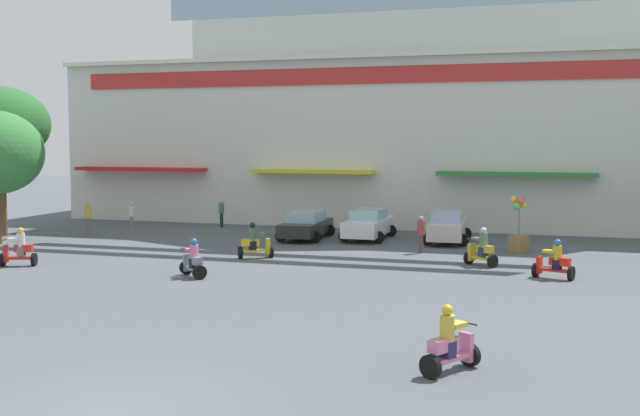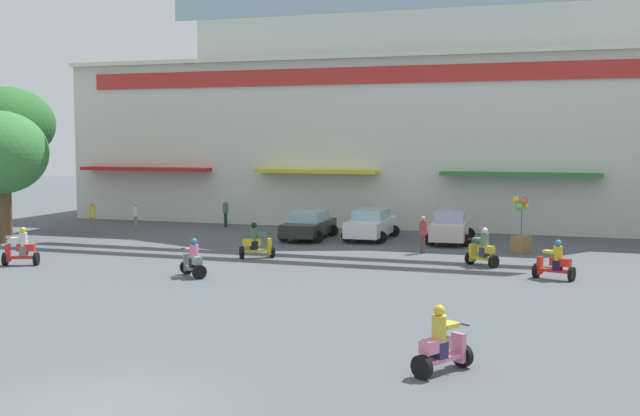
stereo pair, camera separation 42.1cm
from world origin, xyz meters
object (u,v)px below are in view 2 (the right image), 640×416
object	(u,v)px
scooter_rider_4	(555,263)
pedestrian_3	(136,215)
parked_car_2	(450,226)
plaza_tree_0	(6,124)
pedestrian_0	(93,215)
scooter_rider_8	(482,250)
pedestrian_1	(423,232)
scooter_rider_6	(193,261)
pedestrian_2	(226,211)
balloon_vendor_cart	(521,231)
parked_car_0	(309,225)
parked_car_1	(371,224)
plaza_tree_2	(0,153)
scooter_rider_0	(256,243)
scooter_rider_3	(21,249)
scooter_rider_7	(442,345)

from	to	relation	value
scooter_rider_4	pedestrian_3	world-z (taller)	pedestrian_3
parked_car_2	scooter_rider_4	distance (m)	10.15
plaza_tree_0	pedestrian_0	distance (m)	6.41
scooter_rider_8	pedestrian_1	world-z (taller)	pedestrian_1
parked_car_2	pedestrian_1	size ratio (longest dim) A/B	2.64
parked_car_2	scooter_rider_6	size ratio (longest dim) A/B	3.04
pedestrian_1	pedestrian_2	bearing A→B (deg)	152.44
scooter_rider_8	balloon_vendor_cart	world-z (taller)	balloon_vendor_cart
parked_car_0	parked_car_1	size ratio (longest dim) A/B	1.01
scooter_rider_6	pedestrian_0	size ratio (longest dim) A/B	0.83
parked_car_0	pedestrian_3	world-z (taller)	pedestrian_3
plaza_tree_2	scooter_rider_0	distance (m)	14.00
parked_car_2	scooter_rider_3	distance (m)	19.49
parked_car_1	parked_car_2	size ratio (longest dim) A/B	1.02
scooter_rider_8	balloon_vendor_cart	size ratio (longest dim) A/B	0.62
parked_car_1	pedestrian_3	distance (m)	12.94
pedestrian_0	scooter_rider_6	bearing A→B (deg)	-41.96
scooter_rider_4	pedestrian_3	xyz separation A→B (m)	(-21.97, 7.87, 0.34)
scooter_rider_4	plaza_tree_2	bearing A→B (deg)	175.83
pedestrian_2	pedestrian_3	bearing A→B (deg)	-135.47
plaza_tree_2	pedestrian_2	distance (m)	12.57
scooter_rider_0	scooter_rider_4	world-z (taller)	scooter_rider_0
plaza_tree_2	scooter_rider_8	distance (m)	23.13
plaza_tree_2	parked_car_2	size ratio (longest dim) A/B	1.46
scooter_rider_6	pedestrian_2	world-z (taller)	pedestrian_2
parked_car_2	pedestrian_1	distance (m)	3.92
plaza_tree_2	balloon_vendor_cart	bearing A→B (deg)	10.82
parked_car_1	scooter_rider_6	bearing A→B (deg)	-106.15
scooter_rider_7	scooter_rider_8	xyz separation A→B (m)	(-0.79, 14.64, 0.03)
plaza_tree_2	scooter_rider_8	world-z (taller)	plaza_tree_2
plaza_tree_0	scooter_rider_7	bearing A→B (deg)	-33.86
parked_car_2	pedestrian_3	distance (m)	16.89
plaza_tree_2	pedestrian_3	bearing A→B (deg)	58.57
parked_car_2	scooter_rider_4	size ratio (longest dim) A/B	2.84
scooter_rider_6	parked_car_1	bearing A→B (deg)	73.85
parked_car_0	parked_car_1	xyz separation A→B (m)	(3.03, 0.83, 0.05)
scooter_rider_0	scooter_rider_4	bearing A→B (deg)	-6.27
parked_car_0	scooter_rider_6	xyz separation A→B (m)	(-0.54, -11.50, -0.14)
scooter_rider_6	pedestrian_2	size ratio (longest dim) A/B	0.91
scooter_rider_7	parked_car_2	bearing A→B (deg)	98.22
parked_car_2	scooter_rider_6	bearing A→B (deg)	-121.47
pedestrian_1	scooter_rider_0	bearing A→B (deg)	-151.09
scooter_rider_4	scooter_rider_6	distance (m)	13.11
parked_car_0	plaza_tree_0	bearing A→B (deg)	-167.65
scooter_rider_8	pedestrian_1	xyz separation A→B (m)	(-2.90, 2.79, 0.29)
plaza_tree_0	pedestrian_2	xyz separation A→B (m)	(9.22, 6.89, -4.86)
parked_car_1	balloon_vendor_cart	xyz separation A→B (m)	(7.45, -2.34, 0.21)
pedestrian_1	balloon_vendor_cart	xyz separation A→B (m)	(4.10, 1.57, 0.04)
scooter_rider_4	scooter_rider_7	world-z (taller)	scooter_rider_7
parked_car_1	pedestrian_3	xyz separation A→B (m)	(-12.91, -0.93, 0.16)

